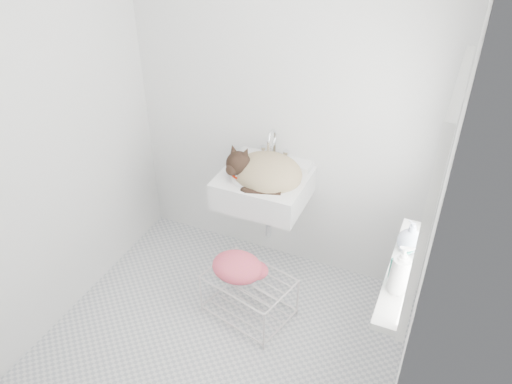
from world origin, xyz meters
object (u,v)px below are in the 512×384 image
at_px(wire_rack, 249,297).
at_px(bottle_a, 396,290).
at_px(bottle_b, 399,281).
at_px(sink, 264,176).
at_px(bottle_c, 408,250).
at_px(cat, 264,172).

bearing_deg(wire_rack, bottle_a, -17.06).
bearing_deg(bottle_a, bottle_b, 90.00).
distance_m(wire_rack, bottle_a, 1.21).
height_order(sink, wire_rack, sink).
height_order(bottle_a, bottle_b, bottle_a).
relative_size(wire_rack, bottle_c, 3.00).
xyz_separation_m(sink, bottle_c, (1.02, -0.38, 0.00)).
distance_m(cat, bottle_a, 1.23).
xyz_separation_m(cat, bottle_b, (1.01, -0.63, -0.04)).
relative_size(wire_rack, bottle_b, 2.83).
xyz_separation_m(wire_rack, bottle_c, (0.94, 0.05, 0.70)).
height_order(bottle_a, bottle_c, bottle_a).
relative_size(bottle_b, bottle_c, 1.06).
distance_m(sink, bottle_b, 1.21).
distance_m(bottle_a, bottle_c, 0.33).
height_order(cat, bottle_a, cat).
height_order(wire_rack, bottle_c, bottle_c).
relative_size(cat, bottle_b, 2.57).
bearing_deg(bottle_c, bottle_a, -90.00).
bearing_deg(bottle_c, cat, 160.11).
bearing_deg(cat, wire_rack, -82.59).
bearing_deg(bottle_a, wire_rack, 162.94).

